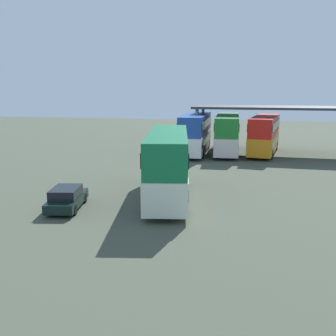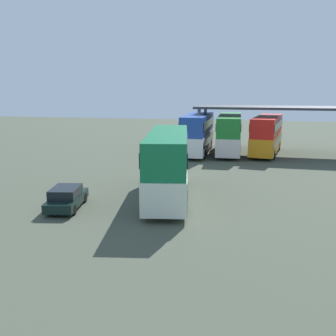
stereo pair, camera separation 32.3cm
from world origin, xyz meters
TOP-DOWN VIEW (x-y plane):
  - ground_plane at (0.00, 0.00)m, footprint 140.00×140.00m
  - double_decker_main at (-1.13, 3.49)m, footprint 4.33×11.17m
  - parked_hatchback at (-6.61, -0.26)m, footprint 2.38×4.28m
  - double_decker_near_canopy at (-1.74, 22.09)m, footprint 2.66×11.40m
  - double_decker_mid_row at (1.73, 23.02)m, footprint 2.91×11.66m
  - double_decker_far_right at (5.84, 22.92)m, footprint 3.89×10.39m
  - depot_canopy at (7.26, 23.27)m, footprint 18.79×6.41m

SIDE VIEW (x-z plane):
  - ground_plane at x=0.00m, z-range 0.00..0.00m
  - parked_hatchback at x=-6.61m, z-range 0.00..1.35m
  - double_decker_far_right at x=5.84m, z-range 0.20..4.39m
  - double_decker_mid_row at x=1.73m, z-range 0.21..4.46m
  - double_decker_main at x=-1.13m, z-range 0.21..4.57m
  - double_decker_near_canopy at x=-1.74m, z-range 0.21..4.58m
  - depot_canopy at x=7.26m, z-range 2.27..7.52m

